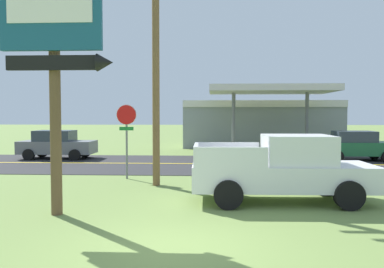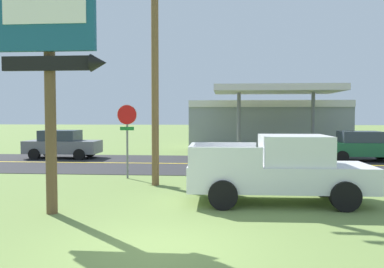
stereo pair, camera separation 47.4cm
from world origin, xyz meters
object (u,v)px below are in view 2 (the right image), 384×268
(stop_sign, at_px, (127,128))
(car_green_mid_lane, at_px, (362,146))
(utility_pole, at_px, (155,50))
(pickup_white_parked_on_lawn, at_px, (280,170))
(car_grey_far_lane, at_px, (62,144))
(motel_sign, at_px, (50,43))
(gas_station, at_px, (267,122))

(stop_sign, relative_size, car_green_mid_lane, 0.70)
(utility_pole, height_order, car_green_mid_lane, utility_pole)
(pickup_white_parked_on_lawn, relative_size, car_grey_far_lane, 1.25)
(stop_sign, height_order, utility_pole, utility_pole)
(motel_sign, distance_m, gas_station, 23.85)
(gas_station, bearing_deg, stop_sign, -113.46)
(car_grey_far_lane, bearing_deg, motel_sign, -68.39)
(stop_sign, distance_m, car_green_mid_lane, 13.30)
(utility_pole, height_order, pickup_white_parked_on_lawn, utility_pole)
(car_green_mid_lane, bearing_deg, car_grey_far_lane, 180.00)
(stop_sign, bearing_deg, motel_sign, -94.96)
(stop_sign, height_order, car_grey_far_lane, stop_sign)
(motel_sign, xyz_separation_m, stop_sign, (0.51, 5.85, -2.32))
(car_grey_far_lane, bearing_deg, utility_pole, -49.99)
(stop_sign, xyz_separation_m, car_grey_far_lane, (-5.53, 6.83, -1.20))
(pickup_white_parked_on_lawn, height_order, car_green_mid_lane, pickup_white_parked_on_lawn)
(utility_pole, bearing_deg, gas_station, 72.07)
(car_grey_far_lane, bearing_deg, gas_station, 37.48)
(utility_pole, xyz_separation_m, car_grey_far_lane, (-6.91, 8.23, -4.02))
(stop_sign, relative_size, gas_station, 0.25)
(pickup_white_parked_on_lawn, distance_m, car_grey_far_lane, 15.41)
(utility_pole, relative_size, car_green_mid_lane, 2.16)
(pickup_white_parked_on_lawn, bearing_deg, car_grey_far_lane, 135.66)
(car_green_mid_lane, bearing_deg, pickup_white_parked_on_lawn, -118.51)
(pickup_white_parked_on_lawn, bearing_deg, utility_pole, 148.31)
(stop_sign, relative_size, pickup_white_parked_on_lawn, 0.56)
(pickup_white_parked_on_lawn, bearing_deg, car_green_mid_lane, 61.49)
(stop_sign, height_order, car_green_mid_lane, stop_sign)
(car_grey_far_lane, bearing_deg, stop_sign, -51.01)
(gas_station, distance_m, car_grey_far_lane, 16.08)
(motel_sign, bearing_deg, utility_pole, 67.02)
(utility_pole, relative_size, car_grey_far_lane, 2.16)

